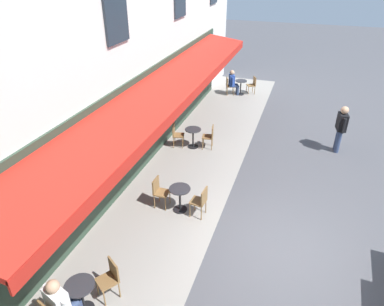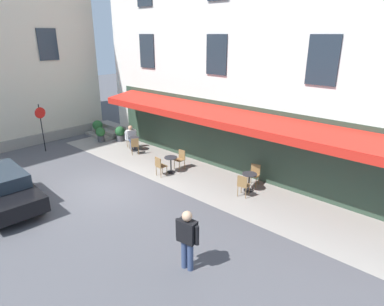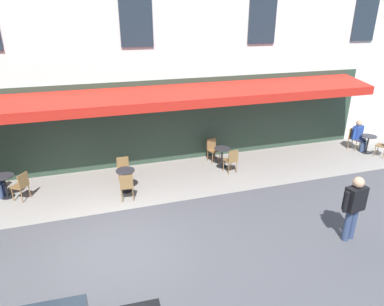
% 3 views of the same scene
% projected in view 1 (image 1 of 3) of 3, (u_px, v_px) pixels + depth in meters
% --- Properties ---
extents(ground_plane, '(70.00, 70.00, 0.00)m').
position_uv_depth(ground_plane, '(283.00, 252.00, 8.50)').
color(ground_plane, '#4C4C51').
extents(sidewalk_cafe_terrace, '(20.50, 3.20, 0.01)m').
position_uv_depth(sidewalk_cafe_terrace, '(194.00, 164.00, 12.12)').
color(sidewalk_cafe_terrace, gray).
rests_on(sidewalk_cafe_terrace, ground_plane).
extents(cafe_table_near_entrance, '(0.60, 0.60, 0.75)m').
position_uv_depth(cafe_table_near_entrance, '(180.00, 196.00, 9.68)').
color(cafe_table_near_entrance, black).
rests_on(cafe_table_near_entrance, ground_plane).
extents(cafe_chair_wicker_near_door, '(0.43, 0.43, 0.91)m').
position_uv_depth(cafe_chair_wicker_near_door, '(201.00, 200.00, 9.43)').
color(cafe_chair_wicker_near_door, olive).
rests_on(cafe_chair_wicker_near_door, ground_plane).
extents(cafe_chair_wicker_corner_left, '(0.40, 0.40, 0.91)m').
position_uv_depth(cafe_chair_wicker_corner_left, '(159.00, 190.00, 9.83)').
color(cafe_chair_wicker_corner_left, olive).
rests_on(cafe_chair_wicker_corner_left, ground_plane).
extents(cafe_table_mid_terrace, '(0.60, 0.60, 0.75)m').
position_uv_depth(cafe_table_mid_terrace, '(81.00, 294.00, 6.87)').
color(cafe_table_mid_terrace, black).
rests_on(cafe_table_mid_terrace, ground_plane).
extents(cafe_chair_wicker_kerbside, '(0.56, 0.56, 0.91)m').
position_uv_depth(cafe_chair_wicker_kerbside, '(110.00, 276.00, 7.17)').
color(cafe_chair_wicker_kerbside, olive).
rests_on(cafe_chair_wicker_kerbside, ground_plane).
extents(cafe_table_streetside, '(0.60, 0.60, 0.75)m').
position_uv_depth(cafe_table_streetside, '(241.00, 85.00, 18.01)').
color(cafe_table_streetside, black).
rests_on(cafe_table_streetside, ground_plane).
extents(cafe_chair_wicker_back_row, '(0.54, 0.54, 0.91)m').
position_uv_depth(cafe_chair_wicker_back_row, '(253.00, 84.00, 18.07)').
color(cafe_chair_wicker_back_row, olive).
rests_on(cafe_chair_wicker_back_row, ground_plane).
extents(cafe_chair_wicker_facing_street, '(0.52, 0.52, 0.91)m').
position_uv_depth(cafe_chair_wicker_facing_street, '(229.00, 85.00, 17.96)').
color(cafe_chair_wicker_facing_street, olive).
rests_on(cafe_chair_wicker_facing_street, ground_plane).
extents(cafe_table_far_end, '(0.60, 0.60, 0.75)m').
position_uv_depth(cafe_table_far_end, '(193.00, 135.00, 12.96)').
color(cafe_table_far_end, black).
rests_on(cafe_table_far_end, ground_plane).
extents(cafe_chair_wicker_by_window, '(0.47, 0.47, 0.91)m').
position_uv_depth(cafe_chair_wicker_by_window, '(210.00, 135.00, 12.86)').
color(cafe_chair_wicker_by_window, olive).
rests_on(cafe_chair_wicker_by_window, ground_plane).
extents(cafe_chair_wicker_under_awning, '(0.48, 0.48, 0.91)m').
position_uv_depth(cafe_chair_wicker_under_awning, '(176.00, 133.00, 12.99)').
color(cafe_chair_wicker_under_awning, olive).
rests_on(cafe_chair_wicker_under_awning, ground_plane).
extents(seated_patron_in_white, '(0.62, 0.64, 1.31)m').
position_uv_depth(seated_patron_in_white, '(61.00, 301.00, 6.47)').
color(seated_patron_in_white, navy).
rests_on(seated_patron_in_white, ground_plane).
extents(seated_companion_in_blue, '(0.62, 0.62, 1.30)m').
position_uv_depth(seated_companion_in_blue, '(233.00, 82.00, 17.89)').
color(seated_companion_in_blue, navy).
rests_on(seated_companion_in_blue, ground_plane).
extents(walking_pedestrian_in_black, '(0.72, 0.37, 1.77)m').
position_uv_depth(walking_pedestrian_in_black, '(341.00, 126.00, 12.43)').
color(walking_pedestrian_in_black, navy).
rests_on(walking_pedestrian_in_black, ground_plane).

